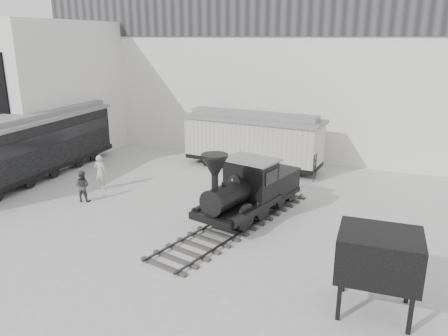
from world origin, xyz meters
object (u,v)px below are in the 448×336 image
at_px(boxcar, 253,139).
at_px(passenger_coach, 30,146).
at_px(visitor_a, 100,172).
at_px(visitor_b, 82,186).
at_px(locomotive, 246,193).
at_px(coal_hopper, 378,261).

relative_size(boxcar, passenger_coach, 0.67).
xyz_separation_m(visitor_a, visitor_b, (0.29, -1.85, -0.16)).
xyz_separation_m(locomotive, visitor_b, (-8.40, -0.91, -0.49)).
relative_size(passenger_coach, visitor_b, 8.41).
bearing_deg(boxcar, visitor_a, -127.43).
bearing_deg(locomotive, passenger_coach, -170.10).
distance_m(locomotive, boxcar, 8.21).
bearing_deg(boxcar, passenger_coach, -143.41).
distance_m(passenger_coach, coal_hopper, 20.35).
bearing_deg(passenger_coach, boxcar, 28.71).
relative_size(passenger_coach, coal_hopper, 5.23).
distance_m(locomotive, visitor_a, 8.75).
distance_m(locomotive, passenger_coach, 13.59).
distance_m(boxcar, visitor_a, 9.46).
bearing_deg(coal_hopper, passenger_coach, 160.35).
relative_size(locomotive, passenger_coach, 0.75).
xyz_separation_m(passenger_coach, coal_hopper, (19.39, -6.16, -0.30)).
distance_m(passenger_coach, visitor_b, 5.61).
relative_size(visitor_a, coal_hopper, 0.75).
distance_m(visitor_a, coal_hopper, 15.78).
xyz_separation_m(passenger_coach, visitor_a, (4.84, -0.09, -1.01)).
bearing_deg(passenger_coach, coal_hopper, -20.24).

